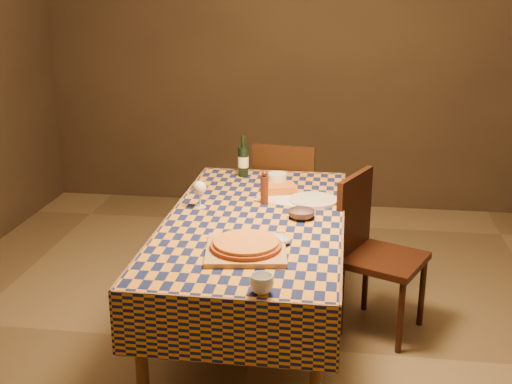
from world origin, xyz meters
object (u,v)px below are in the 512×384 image
at_px(dining_table, 255,232).
at_px(chair_right, 371,245).
at_px(cutting_board, 246,250).
at_px(wine_bottle, 243,161).
at_px(chair_far, 286,199).
at_px(bowl, 301,214).
at_px(pizza, 246,244).
at_px(white_plate, 313,200).

bearing_deg(dining_table, chair_right, 26.20).
xyz_separation_m(cutting_board, wine_bottle, (-0.21, 1.22, 0.09)).
bearing_deg(chair_far, bowl, -80.52).
bearing_deg(chair_far, chair_right, -53.63).
bearing_deg(chair_far, cutting_board, -91.75).
relative_size(pizza, chair_right, 0.40).
relative_size(bowl, wine_bottle, 0.53).
distance_m(dining_table, bowl, 0.27).
height_order(white_plate, chair_right, chair_right).
height_order(bowl, wine_bottle, wine_bottle).
bearing_deg(wine_bottle, cutting_board, -80.33).
xyz_separation_m(cutting_board, bowl, (0.22, 0.49, 0.01)).
bearing_deg(cutting_board, bowl, 65.49).
height_order(dining_table, wine_bottle, wine_bottle).
relative_size(white_plate, chair_right, 0.30).
relative_size(cutting_board, chair_right, 0.39).
relative_size(dining_table, chair_right, 1.98).
distance_m(cutting_board, chair_right, 1.01).
relative_size(cutting_board, white_plate, 1.33).
bearing_deg(white_plate, wine_bottle, 136.85).
relative_size(pizza, wine_bottle, 1.39).
distance_m(dining_table, pizza, 0.47).
bearing_deg(chair_right, chair_far, 126.37).
bearing_deg(bowl, chair_far, 99.48).
height_order(bowl, chair_far, chair_far).
height_order(pizza, bowl, pizza).
bearing_deg(cutting_board, wine_bottle, 99.67).
xyz_separation_m(cutting_board, white_plate, (0.27, 0.77, -0.00)).
distance_m(chair_far, chair_right, 0.95).
bearing_deg(white_plate, chair_right, -0.86).
bearing_deg(white_plate, chair_far, 106.30).
relative_size(wine_bottle, chair_right, 0.29).
bearing_deg(chair_right, bowl, -144.37).
height_order(cutting_board, bowl, bowl).
distance_m(wine_bottle, white_plate, 0.66).
relative_size(dining_table, wine_bottle, 6.81).
height_order(dining_table, chair_right, chair_right).
xyz_separation_m(dining_table, cutting_board, (0.02, -0.45, 0.09)).
distance_m(dining_table, cutting_board, 0.46).
xyz_separation_m(dining_table, pizza, (0.02, -0.45, 0.12)).
distance_m(bowl, chair_far, 1.09).
distance_m(dining_table, wine_bottle, 0.81).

